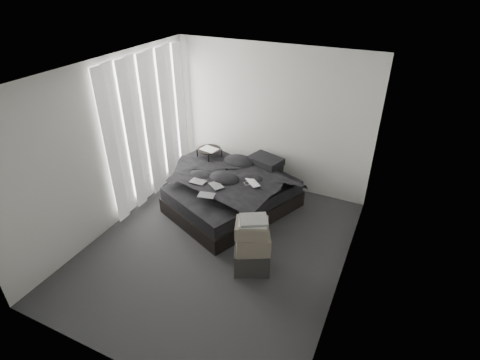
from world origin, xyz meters
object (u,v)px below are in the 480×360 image
at_px(laptop, 250,179).
at_px(box_lower, 252,259).
at_px(side_stand, 210,168).
at_px(bed, 233,202).

relative_size(laptop, box_lower, 0.67).
bearing_deg(side_stand, laptop, -29.26).
bearing_deg(side_stand, bed, -34.98).
distance_m(bed, side_stand, 0.91).
bearing_deg(box_lower, side_stand, 133.04).
height_order(side_stand, box_lower, side_stand).
distance_m(laptop, box_lower, 1.35).
bearing_deg(bed, laptop, 7.50).
xyz_separation_m(laptop, box_lower, (0.53, -1.12, -0.55)).
xyz_separation_m(bed, box_lower, (0.89, -1.22, 0.04)).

